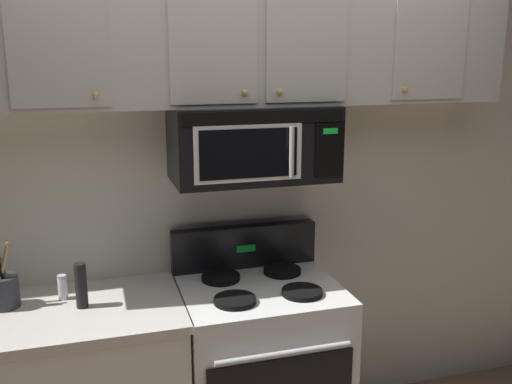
{
  "coord_description": "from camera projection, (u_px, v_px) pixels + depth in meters",
  "views": [
    {
      "loc": [
        -0.74,
        -1.99,
        1.97
      ],
      "look_at": [
        0.0,
        0.49,
        1.35
      ],
      "focal_mm": 39.73,
      "sensor_mm": 36.0,
      "label": 1
    }
  ],
  "objects": [
    {
      "name": "upper_cabinets",
      "position": [
        251.0,
        44.0,
        2.58
      ],
      "size": [
        2.5,
        0.36,
        0.55
      ],
      "color": "#BCB7AD"
    },
    {
      "name": "salt_shaker",
      "position": [
        63.0,
        287.0,
        2.55
      ],
      "size": [
        0.04,
        0.04,
        0.11
      ],
      "color": "white",
      "rests_on": "counter_segment"
    },
    {
      "name": "back_wall",
      "position": [
        240.0,
        179.0,
        2.94
      ],
      "size": [
        5.2,
        0.1,
        2.7
      ],
      "primitive_type": "cube",
      "color": "silver",
      "rests_on": "ground_plane"
    },
    {
      "name": "over_range_microwave",
      "position": [
        253.0,
        143.0,
        2.66
      ],
      "size": [
        0.76,
        0.43,
        0.35
      ],
      "color": "black"
    },
    {
      "name": "stove_range",
      "position": [
        260.0,
        368.0,
        2.8
      ],
      "size": [
        0.76,
        0.69,
        1.12
      ],
      "color": "white",
      "rests_on": "ground_plane"
    },
    {
      "name": "pepper_mill",
      "position": [
        81.0,
        286.0,
        2.46
      ],
      "size": [
        0.05,
        0.05,
        0.2
      ],
      "primitive_type": "cylinder",
      "color": "black",
      "rests_on": "counter_segment"
    },
    {
      "name": "utensil_crock_charcoal",
      "position": [
        3.0,
        288.0,
        2.46
      ],
      "size": [
        0.13,
        0.13,
        0.37
      ],
      "color": "#2D2D33",
      "rests_on": "counter_segment"
    }
  ]
}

